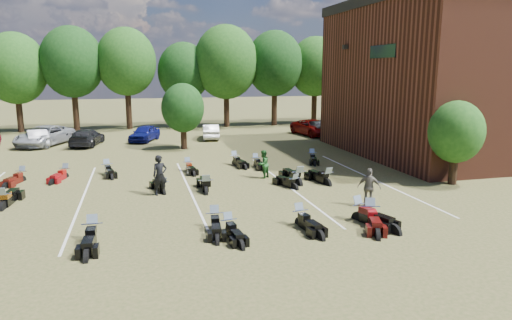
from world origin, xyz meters
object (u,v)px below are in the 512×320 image
object	(u,v)px
person_black	(160,175)
motorcycle_14	(22,181)
car_4	(145,133)
person_grey	(369,187)
motorcycle_3	(229,234)
person_green	(263,164)

from	to	relation	value
person_black	motorcycle_14	distance (m)	8.49
car_4	person_black	world-z (taller)	person_black
motorcycle_14	car_4	bearing A→B (deg)	80.69
person_grey	motorcycle_3	distance (m)	6.92
person_green	motorcycle_3	world-z (taller)	person_green
car_4	motorcycle_14	size ratio (longest dim) A/B	1.90
person_grey	car_4	bearing A→B (deg)	-31.39
car_4	person_green	xyz separation A→B (m)	(6.06, -15.29, 0.11)
car_4	person_grey	bearing A→B (deg)	-43.96
car_4	person_green	distance (m)	16.45
car_4	person_black	xyz separation A→B (m)	(0.37, -17.39, 0.29)
person_green	motorcycle_14	world-z (taller)	person_green
person_black	motorcycle_14	size ratio (longest dim) A/B	0.93
person_green	person_black	bearing A→B (deg)	-17.45
car_4	person_grey	xyz separation A→B (m)	(9.10, -21.61, 0.18)
motorcycle_3	motorcycle_14	distance (m)	14.07
person_green	motorcycle_14	distance (m)	13.02
person_grey	motorcycle_14	size ratio (longest dim) A/B	0.82
motorcycle_3	person_grey	bearing A→B (deg)	10.12
person_grey	motorcycle_14	distance (m)	18.11
car_4	motorcycle_3	bearing A→B (deg)	-60.76
person_grey	motorcycle_3	size ratio (longest dim) A/B	0.85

